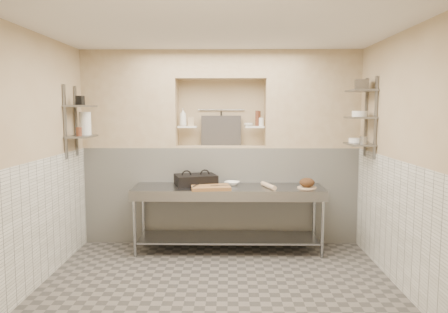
{
  "coord_description": "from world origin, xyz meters",
  "views": [
    {
      "loc": [
        0.13,
        -4.71,
        1.95
      ],
      "look_at": [
        0.06,
        0.9,
        1.35
      ],
      "focal_mm": 35.0,
      "sensor_mm": 36.0,
      "label": 1
    }
  ],
  "objects_px": {
    "bowl_alcove": "(249,125)",
    "cutting_board": "(211,187)",
    "mixing_bowl": "(232,183)",
    "bread_loaf": "(307,182)",
    "panini_press": "(196,180)",
    "prep_table": "(228,205)",
    "bottle_soap": "(183,117)",
    "rolling_pin": "(268,186)",
    "jug_left": "(85,123)"
  },
  "relations": [
    {
      "from": "cutting_board",
      "to": "rolling_pin",
      "type": "bearing_deg",
      "value": 6.96
    },
    {
      "from": "cutting_board",
      "to": "bottle_soap",
      "type": "height_order",
      "value": "bottle_soap"
    },
    {
      "from": "bowl_alcove",
      "to": "panini_press",
      "type": "bearing_deg",
      "value": -150.33
    },
    {
      "from": "panini_press",
      "to": "bowl_alcove",
      "type": "distance_m",
      "value": 1.15
    },
    {
      "from": "panini_press",
      "to": "bottle_soap",
      "type": "bearing_deg",
      "value": 100.86
    },
    {
      "from": "mixing_bowl",
      "to": "bottle_soap",
      "type": "relative_size",
      "value": 0.8
    },
    {
      "from": "mixing_bowl",
      "to": "cutting_board",
      "type": "bearing_deg",
      "value": -132.18
    },
    {
      "from": "bottle_soap",
      "to": "bread_loaf",
      "type": "bearing_deg",
      "value": -18.95
    },
    {
      "from": "panini_press",
      "to": "bread_loaf",
      "type": "bearing_deg",
      "value": -23.92
    },
    {
      "from": "prep_table",
      "to": "bottle_soap",
      "type": "bearing_deg",
      "value": 141.89
    },
    {
      "from": "cutting_board",
      "to": "prep_table",
      "type": "bearing_deg",
      "value": 35.57
    },
    {
      "from": "panini_press",
      "to": "mixing_bowl",
      "type": "relative_size",
      "value": 3.06
    },
    {
      "from": "prep_table",
      "to": "mixing_bowl",
      "type": "height_order",
      "value": "mixing_bowl"
    },
    {
      "from": "jug_left",
      "to": "bottle_soap",
      "type": "bearing_deg",
      "value": 20.93
    },
    {
      "from": "cutting_board",
      "to": "bottle_soap",
      "type": "xyz_separation_m",
      "value": [
        -0.43,
        0.69,
        0.92
      ]
    },
    {
      "from": "bottle_soap",
      "to": "cutting_board",
      "type": "bearing_deg",
      "value": -58.02
    },
    {
      "from": "panini_press",
      "to": "prep_table",
      "type": "bearing_deg",
      "value": -31.52
    },
    {
      "from": "panini_press",
      "to": "rolling_pin",
      "type": "bearing_deg",
      "value": -27.81
    },
    {
      "from": "panini_press",
      "to": "cutting_board",
      "type": "bearing_deg",
      "value": -69.45
    },
    {
      "from": "cutting_board",
      "to": "bottle_soap",
      "type": "relative_size",
      "value": 1.94
    },
    {
      "from": "mixing_bowl",
      "to": "bottle_soap",
      "type": "height_order",
      "value": "bottle_soap"
    },
    {
      "from": "bowl_alcove",
      "to": "bread_loaf",
      "type": "bearing_deg",
      "value": -38.81
    },
    {
      "from": "rolling_pin",
      "to": "prep_table",
      "type": "bearing_deg",
      "value": 172.23
    },
    {
      "from": "panini_press",
      "to": "bowl_alcove",
      "type": "relative_size",
      "value": 4.63
    },
    {
      "from": "bowl_alcove",
      "to": "cutting_board",
      "type": "bearing_deg",
      "value": -126.52
    },
    {
      "from": "cutting_board",
      "to": "bowl_alcove",
      "type": "height_order",
      "value": "bowl_alcove"
    },
    {
      "from": "panini_press",
      "to": "jug_left",
      "type": "bearing_deg",
      "value": 166.43
    },
    {
      "from": "bread_loaf",
      "to": "cutting_board",
      "type": "bearing_deg",
      "value": -175.6
    },
    {
      "from": "prep_table",
      "to": "rolling_pin",
      "type": "bearing_deg",
      "value": -7.77
    },
    {
      "from": "prep_table",
      "to": "panini_press",
      "type": "xyz_separation_m",
      "value": [
        -0.46,
        0.12,
        0.33
      ]
    },
    {
      "from": "prep_table",
      "to": "bowl_alcove",
      "type": "bearing_deg",
      "value": 61.73
    },
    {
      "from": "prep_table",
      "to": "cutting_board",
      "type": "height_order",
      "value": "cutting_board"
    },
    {
      "from": "rolling_pin",
      "to": "jug_left",
      "type": "relative_size",
      "value": 1.31
    },
    {
      "from": "bowl_alcove",
      "to": "prep_table",
      "type": "bearing_deg",
      "value": -118.27
    },
    {
      "from": "prep_table",
      "to": "mixing_bowl",
      "type": "relative_size",
      "value": 12.36
    },
    {
      "from": "bread_loaf",
      "to": "bottle_soap",
      "type": "bearing_deg",
      "value": 161.05
    },
    {
      "from": "cutting_board",
      "to": "bowl_alcove",
      "type": "bearing_deg",
      "value": 53.48
    },
    {
      "from": "bowl_alcove",
      "to": "mixing_bowl",
      "type": "bearing_deg",
      "value": -121.38
    },
    {
      "from": "cutting_board",
      "to": "bread_loaf",
      "type": "bearing_deg",
      "value": 4.4
    },
    {
      "from": "bread_loaf",
      "to": "bowl_alcove",
      "type": "distance_m",
      "value": 1.24
    },
    {
      "from": "panini_press",
      "to": "bottle_soap",
      "type": "height_order",
      "value": "bottle_soap"
    },
    {
      "from": "rolling_pin",
      "to": "bowl_alcove",
      "type": "relative_size",
      "value": 2.91
    },
    {
      "from": "panini_press",
      "to": "mixing_bowl",
      "type": "bearing_deg",
      "value": -13.75
    },
    {
      "from": "panini_press",
      "to": "jug_left",
      "type": "distance_m",
      "value": 1.69
    },
    {
      "from": "prep_table",
      "to": "bread_loaf",
      "type": "height_order",
      "value": "bread_loaf"
    },
    {
      "from": "panini_press",
      "to": "bread_loaf",
      "type": "distance_m",
      "value": 1.53
    },
    {
      "from": "mixing_bowl",
      "to": "bread_loaf",
      "type": "height_order",
      "value": "bread_loaf"
    },
    {
      "from": "panini_press",
      "to": "rolling_pin",
      "type": "height_order",
      "value": "panini_press"
    },
    {
      "from": "bottle_soap",
      "to": "bowl_alcove",
      "type": "height_order",
      "value": "bottle_soap"
    },
    {
      "from": "mixing_bowl",
      "to": "bread_loaf",
      "type": "bearing_deg",
      "value": -12.07
    }
  ]
}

